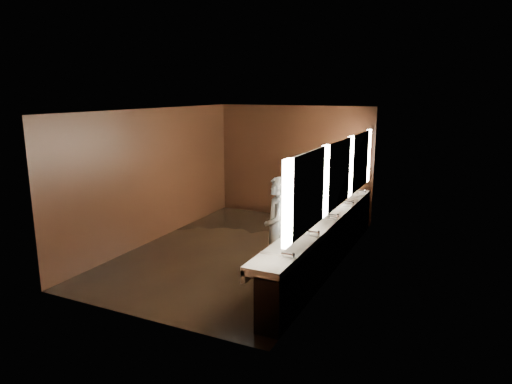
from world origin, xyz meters
TOP-DOWN VIEW (x-y plane):
  - floor at (0.00, 0.00)m, footprint 6.00×6.00m
  - ceiling at (0.00, 0.00)m, footprint 4.00×6.00m
  - wall_back at (0.00, 3.00)m, footprint 4.00×0.02m
  - wall_front at (0.00, -3.00)m, footprint 4.00×0.02m
  - wall_left at (-2.00, 0.00)m, footprint 0.02×6.00m
  - wall_right at (2.00, 0.00)m, footprint 0.02×6.00m
  - sink_counter at (1.79, 0.00)m, footprint 0.55×5.40m
  - mirror_band at (1.98, -0.00)m, footprint 0.06×5.03m
  - person at (1.23, -0.95)m, footprint 0.66×0.77m
  - trash_bin at (1.58, -2.00)m, footprint 0.38×0.38m

SIDE VIEW (x-z plane):
  - floor at x=0.00m, z-range 0.00..0.00m
  - trash_bin at x=1.58m, z-range 0.00..0.56m
  - sink_counter at x=1.79m, z-range -0.01..1.00m
  - person at x=1.23m, z-range 0.00..1.79m
  - wall_back at x=0.00m, z-range 0.00..2.80m
  - wall_front at x=0.00m, z-range 0.00..2.80m
  - wall_left at x=-2.00m, z-range 0.00..2.80m
  - wall_right at x=2.00m, z-range 0.00..2.80m
  - mirror_band at x=1.98m, z-range 1.17..2.32m
  - ceiling at x=0.00m, z-range 2.79..2.81m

